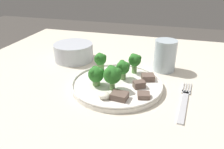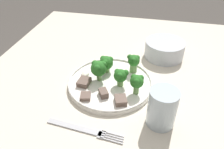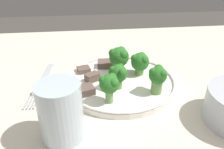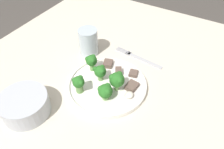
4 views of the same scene
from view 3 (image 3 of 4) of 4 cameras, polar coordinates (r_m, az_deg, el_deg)
The scene contains 14 objects.
table at distance 0.55m, azimuth -0.26°, elevation -14.90°, with size 1.17×0.98×0.78m.
dinner_plate at distance 0.52m, azimuth 1.97°, elevation -1.76°, with size 0.26×0.26×0.02m.
fork at distance 0.56m, azimuth -17.89°, elevation -2.13°, with size 0.04×0.21×0.00m.
drinking_glass at distance 0.37m, azimuth -13.15°, elevation -10.19°, with size 0.07×0.07×0.10m.
broccoli_floret_near_rim_left at distance 0.54m, azimuth 7.33°, elevation 3.32°, with size 0.05×0.04×0.06m.
broccoli_floret_center_left at distance 0.48m, azimuth 1.63°, elevation 0.24°, with size 0.04×0.04×0.06m.
broccoli_floret_back_left at distance 0.43m, azimuth -0.74°, elevation -2.56°, with size 0.04×0.04×0.06m.
broccoli_floret_front_left at distance 0.54m, azimuth 1.86°, elevation 4.72°, with size 0.05×0.05×0.07m.
broccoli_floret_center_back at distance 0.47m, azimuth 11.86°, elevation -0.60°, with size 0.04×0.04×0.06m.
meat_slice_front_slice at distance 0.52m, azimuth -5.19°, elevation -0.69°, with size 0.04×0.04×0.02m.
meat_slice_middle_slice at distance 0.47m, azimuth -7.03°, elevation -4.05°, with size 0.05×0.04×0.02m.
meat_slice_rear_slice at distance 0.58m, azimuth -1.69°, elevation 2.82°, with size 0.04×0.04×0.02m.
meat_slice_edge_slice at distance 0.56m, azimuth -7.42°, elevation 1.27°, with size 0.04×0.03×0.01m.
sauce_dollop at distance 0.60m, azimuth 1.85°, elevation 3.42°, with size 0.03×0.03×0.02m.
Camera 3 is at (0.05, 0.40, 1.05)m, focal length 35.00 mm.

